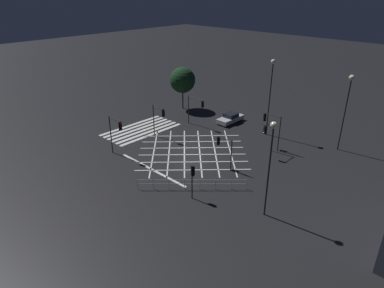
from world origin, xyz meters
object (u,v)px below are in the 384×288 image
street_tree_near (183,80)px  street_lamp_far (348,95)px  traffic_light_nw_cross (271,123)px  traffic_light_se_cross (116,129)px  traffic_light_median_north (223,146)px  street_lamp_east (271,149)px  traffic_light_sw_cross (196,105)px  waiting_car (230,118)px  traffic_light_ne_main (193,175)px  traffic_light_nw_main (268,132)px  traffic_light_median_south (159,115)px  street_lamp_west (271,81)px

street_tree_near → street_lamp_far: bearing=95.4°
traffic_light_nw_cross → traffic_light_se_cross: traffic_light_se_cross is taller
traffic_light_median_north → street_lamp_far: (-12.79, 7.08, 4.17)m
street_lamp_east → street_tree_near: (-14.54, -24.40, -1.63)m
traffic_light_se_cross → street_tree_near: (-16.64, -6.34, 1.24)m
traffic_light_sw_cross → street_lamp_far: (-6.14, 17.14, 3.76)m
traffic_light_median_north → waiting_car: 13.46m
traffic_light_sw_cross → traffic_light_ne_main: 17.55m
street_lamp_far → waiting_car: 15.95m
street_tree_near → traffic_light_ne_main: bearing=47.2°
street_tree_near → traffic_light_nw_main: bearing=75.8°
traffic_light_nw_cross → street_lamp_far: street_lamp_far is taller
traffic_light_median_south → street_lamp_west: bearing=48.4°
traffic_light_sw_cross → street_lamp_east: (10.65, 17.86, 3.20)m
traffic_light_nw_main → traffic_light_se_cross: size_ratio=0.85×
traffic_light_sw_cross → waiting_car: traffic_light_sw_cross is taller
traffic_light_se_cross → waiting_car: size_ratio=1.05×
traffic_light_median_south → street_tree_near: bearing=120.8°
traffic_light_se_cross → street_lamp_west: street_lamp_west is taller
traffic_light_median_south → traffic_light_nw_main: (-5.44, 12.23, -0.24)m
street_lamp_west → traffic_light_ne_main: bearing=10.5°
traffic_light_nw_cross → street_lamp_west: size_ratio=0.44×
traffic_light_sw_cross → traffic_light_se_cross: size_ratio=0.89×
traffic_light_se_cross → street_lamp_east: (-2.10, 18.06, 2.87)m
traffic_light_ne_main → street_lamp_far: 20.38m
traffic_light_median_south → traffic_light_sw_cross: (-6.15, 0.56, -0.07)m
traffic_light_sw_cross → traffic_light_nw_cross: 11.03m
street_lamp_east → street_lamp_west: (-14.78, -9.28, 0.87)m
street_lamp_east → traffic_light_sw_cross: bearing=-120.8°
traffic_light_nw_cross → traffic_light_se_cross: bearing=50.8°
street_lamp_far → street_tree_near: street_lamp_far is taller
traffic_light_se_cross → traffic_light_median_south: bearing=93.1°
traffic_light_se_cross → street_tree_near: 17.85m
traffic_light_nw_cross → traffic_light_ne_main: (13.97, 0.77, -0.74)m
traffic_light_se_cross → waiting_car: 17.50m
street_lamp_far → traffic_light_nw_cross: bearing=-49.8°
waiting_car → traffic_light_ne_main: bearing=28.0°
street_lamp_west → street_tree_near: street_lamp_west is taller
traffic_light_sw_cross → traffic_light_se_cross: traffic_light_se_cross is taller
street_lamp_east → traffic_light_median_south: bearing=-103.7°
street_lamp_east → street_lamp_west: size_ratio=0.87×
traffic_light_nw_main → traffic_light_nw_cross: (-1.65, -0.69, 0.32)m
traffic_light_se_cross → traffic_light_median_north: bearing=30.7°
traffic_light_ne_main → street_lamp_east: bearing=-68.8°
traffic_light_sw_cross → street_lamp_far: street_lamp_far is taller
traffic_light_nw_cross → street_lamp_east: (11.59, 6.87, 3.05)m
traffic_light_median_south → waiting_car: bearing=73.6°
traffic_light_ne_main → traffic_light_sw_cross: bearing=42.1°
street_lamp_east → street_tree_near: size_ratio=1.30×
traffic_light_sw_cross → traffic_light_ne_main: bearing=-47.9°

